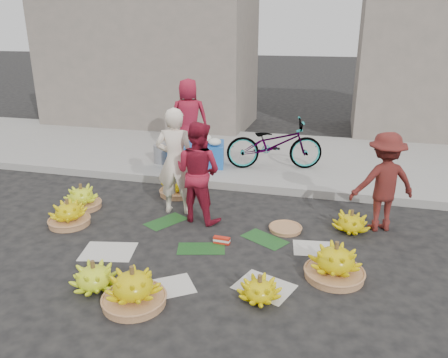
% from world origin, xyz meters
% --- Properties ---
extents(ground, '(80.00, 80.00, 0.00)m').
position_xyz_m(ground, '(0.00, 0.00, 0.00)').
color(ground, black).
rests_on(ground, ground).
extents(curb, '(40.00, 0.25, 0.15)m').
position_xyz_m(curb, '(0.00, 2.20, 0.07)').
color(curb, gray).
rests_on(curb, ground).
extents(sidewalk, '(40.00, 4.00, 0.12)m').
position_xyz_m(sidewalk, '(0.00, 4.30, 0.06)').
color(sidewalk, gray).
rests_on(sidewalk, ground).
extents(building_left, '(6.00, 3.00, 4.00)m').
position_xyz_m(building_left, '(-4.00, 7.20, 2.00)').
color(building_left, gray).
rests_on(building_left, sidewalk).
extents(newspaper_scatter, '(3.20, 1.80, 0.00)m').
position_xyz_m(newspaper_scatter, '(0.00, -0.80, 0.00)').
color(newspaper_scatter, silver).
rests_on(newspaper_scatter, ground).
extents(banana_leaves, '(2.00, 1.00, 0.00)m').
position_xyz_m(banana_leaves, '(-0.10, 0.20, 0.00)').
color(banana_leaves, '#164219').
rests_on(banana_leaves, ground).
extents(banana_bunch_0, '(0.61, 0.61, 0.43)m').
position_xyz_m(banana_bunch_0, '(-2.30, 0.02, 0.18)').
color(banana_bunch_0, '#9F6942').
rests_on(banana_bunch_0, ground).
extents(banana_bunch_1, '(0.70, 0.70, 0.36)m').
position_xyz_m(banana_bunch_1, '(-1.02, -1.42, 0.16)').
color(banana_bunch_1, '#9FC71C').
rests_on(banana_bunch_1, ground).
extents(banana_bunch_2, '(0.69, 0.69, 0.47)m').
position_xyz_m(banana_bunch_2, '(-0.44, -1.59, 0.20)').
color(banana_bunch_2, '#9F6942').
rests_on(banana_bunch_2, ground).
extents(banana_bunch_3, '(0.62, 0.62, 0.31)m').
position_xyz_m(banana_bunch_3, '(0.89, -1.16, 0.13)').
color(banana_bunch_3, yellow).
rests_on(banana_bunch_3, ground).
extents(banana_bunch_4, '(0.71, 0.71, 0.48)m').
position_xyz_m(banana_bunch_4, '(1.69, -0.47, 0.21)').
color(banana_bunch_4, '#9F6942').
rests_on(banana_bunch_4, ground).
extents(banana_bunch_5, '(0.57, 0.57, 0.34)m').
position_xyz_m(banana_bunch_5, '(1.90, 0.89, 0.15)').
color(banana_bunch_5, yellow).
rests_on(banana_bunch_5, ground).
extents(banana_bunch_6, '(0.65, 0.65, 0.43)m').
position_xyz_m(banana_bunch_6, '(-2.47, 0.66, 0.18)').
color(banana_bunch_6, '#9F6942').
rests_on(banana_bunch_6, ground).
extents(banana_bunch_7, '(0.63, 0.63, 0.44)m').
position_xyz_m(banana_bunch_7, '(-1.13, 1.63, 0.19)').
color(banana_bunch_7, '#9F6942').
rests_on(banana_bunch_7, ground).
extents(basket_spare, '(0.51, 0.51, 0.05)m').
position_xyz_m(basket_spare, '(0.95, 0.66, 0.03)').
color(basket_spare, '#9F6942').
rests_on(basket_spare, ground).
extents(incense_stack, '(0.24, 0.09, 0.10)m').
position_xyz_m(incense_stack, '(0.14, 0.02, 0.05)').
color(incense_stack, red).
rests_on(incense_stack, ground).
extents(vendor_cream, '(0.67, 0.48, 1.73)m').
position_xyz_m(vendor_cream, '(-0.86, 0.91, 0.87)').
color(vendor_cream, white).
rests_on(vendor_cream, ground).
extents(vendor_red, '(0.90, 0.77, 1.58)m').
position_xyz_m(vendor_red, '(-0.43, 0.72, 0.79)').
color(vendor_red, maroon).
rests_on(vendor_red, ground).
extents(man_striped, '(1.10, 0.86, 1.49)m').
position_xyz_m(man_striped, '(2.30, 1.09, 0.75)').
color(man_striped, maroon).
rests_on(man_striped, ground).
extents(flower_table, '(1.27, 0.95, 0.66)m').
position_xyz_m(flower_table, '(-1.22, 3.06, 0.39)').
color(flower_table, '#1A53AA').
rests_on(flower_table, sidewalk).
extents(grey_bucket, '(0.34, 0.34, 0.38)m').
position_xyz_m(grey_bucket, '(-2.00, 3.05, 0.31)').
color(grey_bucket, slate).
rests_on(grey_bucket, sidewalk).
extents(flower_vendor, '(0.97, 0.78, 1.72)m').
position_xyz_m(flower_vendor, '(-1.61, 3.73, 0.98)').
color(flower_vendor, maroon).
rests_on(flower_vendor, sidewalk).
extents(bicycle, '(1.13, 2.05, 1.02)m').
position_xyz_m(bicycle, '(0.37, 3.28, 0.63)').
color(bicycle, gray).
rests_on(bicycle, sidewalk).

